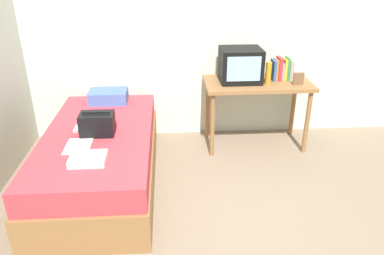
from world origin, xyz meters
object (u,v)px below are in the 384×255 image
object	(u,v)px
handbag	(97,124)
remote_dark	(93,162)
bed	(101,158)
book_row	(282,69)
remote_silver	(77,129)
pillow	(108,96)
water_bottle	(268,73)
desk	(257,90)
magazine	(78,146)
folded_towel	(88,159)
picture_frame	(299,79)
tv	(240,65)

from	to	relation	value
handbag	remote_dark	xyz separation A→B (m)	(0.04, -0.52, -0.09)
bed	handbag	distance (m)	0.38
book_row	remote_silver	size ratio (longest dim) A/B	1.73
pillow	water_bottle	bearing A→B (deg)	-4.46
desk	pillow	distance (m)	1.64
magazine	remote_silver	distance (m)	0.35
bed	magazine	bearing A→B (deg)	-112.24
desk	remote_silver	world-z (taller)	desk
water_bottle	remote_silver	size ratio (longest dim) A/B	1.65
book_row	handbag	xyz separation A→B (m)	(-1.90, -0.83, -0.23)
water_bottle	bed	bearing A→B (deg)	-159.95
desk	water_bottle	world-z (taller)	water_bottle
magazine	remote_dark	world-z (taller)	remote_dark
remote_silver	desk	bearing A→B (deg)	19.56
folded_towel	picture_frame	bearing A→B (deg)	29.02
desk	tv	distance (m)	0.34
pillow	remote_dark	world-z (taller)	pillow
book_row	pillow	xyz separation A→B (m)	(-1.92, -0.01, -0.27)
desk	pillow	xyz separation A→B (m)	(-1.64, 0.06, -0.05)
desk	magazine	distance (m)	2.02
book_row	remote_dark	world-z (taller)	book_row
bed	folded_towel	distance (m)	0.63
picture_frame	desk	bearing A→B (deg)	161.13
remote_silver	bed	bearing A→B (deg)	-15.34
water_bottle	picture_frame	distance (m)	0.32
handbag	remote_silver	size ratio (longest dim) A/B	2.08
picture_frame	remote_silver	world-z (taller)	picture_frame
desk	remote_silver	size ratio (longest dim) A/B	8.06
water_bottle	book_row	size ratio (longest dim) A/B	0.95
handbag	folded_towel	size ratio (longest dim) A/B	1.07
bed	water_bottle	xyz separation A→B (m)	(1.73, 0.63, 0.61)
handbag	remote_silver	bearing A→B (deg)	153.60
bed	book_row	size ratio (longest dim) A/B	8.04
water_bottle	book_row	distance (m)	0.24
handbag	magazine	world-z (taller)	handbag
water_bottle	folded_towel	xyz separation A→B (m)	(-1.71, -1.18, -0.31)
tv	remote_silver	distance (m)	1.83
book_row	remote_dark	size ratio (longest dim) A/B	1.60
bed	magazine	world-z (taller)	magazine
desk	magazine	bearing A→B (deg)	-150.49
book_row	pillow	world-z (taller)	book_row
handbag	desk	bearing A→B (deg)	25.04
remote_dark	picture_frame	bearing A→B (deg)	29.89
picture_frame	remote_silver	bearing A→B (deg)	-167.03
remote_dark	folded_towel	xyz separation A→B (m)	(-0.04, 0.02, 0.02)
bed	pillow	world-z (taller)	pillow
water_bottle	folded_towel	distance (m)	2.10
water_bottle	magazine	bearing A→B (deg)	-153.56
tv	remote_dark	size ratio (longest dim) A/B	2.82
book_row	picture_frame	bearing A→B (deg)	-58.38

